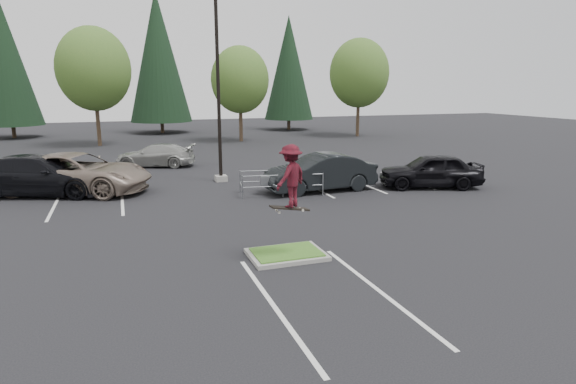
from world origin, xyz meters
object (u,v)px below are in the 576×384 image
object	(u,v)px
cart_corral	(272,180)
decid_c	(240,82)
conif_a	(5,62)
skateboarder	(290,176)
conif_c	(289,68)
car_l_black	(39,175)
light_pole	(218,93)
decid_d	(359,75)
car_r_black	(431,171)
decid_b	(94,72)
car_r_charc	(320,173)
conif_b	(158,57)
car_far_silver	(157,155)
car_l_tan	(75,173)

from	to	relation	value
cart_corral	decid_c	bearing A→B (deg)	89.12
conif_a	skateboarder	bearing A→B (deg)	-70.89
conif_c	cart_corral	xyz separation A→B (m)	(-11.92, -31.43, -6.18)
car_l_black	light_pole	bearing A→B (deg)	-67.61
light_pole	decid_c	distance (m)	18.67
decid_d	car_r_black	distance (m)	25.18
decid_d	cart_corral	size ratio (longest dim) A/B	2.42
decid_d	cart_corral	xyz separation A→B (m)	(-15.91, -22.26, -5.25)
cart_corral	skateboarder	distance (m)	8.85
decid_d	cart_corral	bearing A→B (deg)	-125.55
decid_b	conif_a	xyz separation A→B (m)	(-7.99, 9.47, 1.05)
conif_a	car_r_charc	size ratio (longest dim) A/B	2.43
light_pole	decid_c	size ratio (longest dim) A/B	1.21
light_pole	car_r_black	size ratio (longest dim) A/B	2.05
decid_b	car_r_charc	bearing A→B (deg)	-64.91
conif_b	car_r_black	bearing A→B (deg)	-73.38
conif_c	car_r_charc	distance (m)	33.35
light_pole	conif_c	distance (m)	30.72
light_pole	car_far_silver	world-z (taller)	light_pole
skateboarder	car_r_charc	xyz separation A→B (m)	(4.53, 8.43, -1.59)
conif_b	car_l_tan	bearing A→B (deg)	-102.63
conif_c	car_r_charc	bearing A→B (deg)	-106.83
car_r_charc	skateboarder	bearing A→B (deg)	-31.27
decid_c	cart_corral	distance (m)	22.58
conif_b	skateboarder	bearing A→B (deg)	-90.04
decid_d	car_l_tan	size ratio (longest dim) A/B	1.39
conif_a	car_far_silver	xyz separation A→B (m)	(11.69, -22.00, -6.40)
cart_corral	skateboarder	size ratio (longest dim) A/B	2.03
decid_b	cart_corral	world-z (taller)	decid_b
decid_b	conif_b	size ratio (longest dim) A/B	0.66
car_l_tan	car_r_black	distance (m)	17.10
decid_b	car_r_charc	size ratio (longest dim) A/B	1.80
car_far_silver	car_r_charc	bearing A→B (deg)	54.10
decid_c	car_r_charc	xyz separation A→B (m)	(-1.49, -21.74, -4.37)
decid_b	car_r_black	bearing A→B (deg)	-55.77
conif_c	car_l_black	size ratio (longest dim) A/B	1.97
decid_c	conif_c	world-z (taller)	conif_c
decid_b	decid_d	xyz separation A→B (m)	(24.00, -0.20, -0.13)
car_l_tan	car_l_black	bearing A→B (deg)	114.84
conif_a	light_pole	bearing A→B (deg)	-62.62
conif_c	cart_corral	distance (m)	34.18
car_r_black	conif_c	bearing A→B (deg)	-167.82
skateboarder	decid_b	bearing A→B (deg)	-113.88
decid_b	conif_b	world-z (taller)	conif_b
car_r_black	decid_c	bearing A→B (deg)	-150.84
decid_b	car_far_silver	bearing A→B (deg)	-73.55
conif_c	car_l_tan	bearing A→B (deg)	-126.21
decid_c	car_r_black	size ratio (longest dim) A/B	1.70
conif_a	car_l_tan	distance (m)	30.11
conif_c	conif_a	bearing A→B (deg)	178.98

